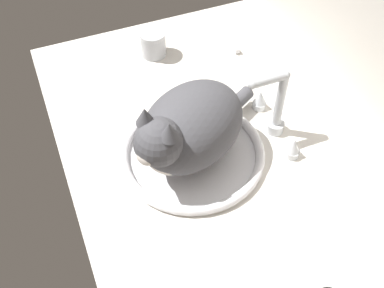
{
  "coord_description": "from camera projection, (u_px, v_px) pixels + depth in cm",
  "views": [
    {
      "loc": [
        57.61,
        -31.74,
        84.25
      ],
      "look_at": [
        -3.1,
        -7.55,
        7.0
      ],
      "focal_mm": 44.89,
      "sensor_mm": 36.0,
      "label": 1
    }
  ],
  "objects": [
    {
      "name": "toothbrush",
      "position": [
        225.0,
        36.0,
        1.3
      ],
      "size": [
        16.34,
        1.24,
        1.7
      ],
      "color": "silver",
      "rests_on": "countertop"
    },
    {
      "name": "metal_jar",
      "position": [
        153.0,
        44.0,
        1.24
      ],
      "size": [
        6.74,
        6.74,
        6.74
      ],
      "color": "#B2B5BA",
      "rests_on": "countertop"
    },
    {
      "name": "sink_basin",
      "position": [
        192.0,
        153.0,
        1.04
      ],
      "size": [
        31.52,
        31.52,
        2.08
      ],
      "color": "white",
      "rests_on": "countertop"
    },
    {
      "name": "countertop",
      "position": [
        229.0,
        160.0,
        1.05
      ],
      "size": [
        105.32,
        68.46,
        3.0
      ],
      "primitive_type": "cube",
      "color": "silver",
      "rests_on": "ground"
    },
    {
      "name": "faucet",
      "position": [
        275.0,
        110.0,
        1.04
      ],
      "size": [
        18.94,
        10.35,
        17.78
      ],
      "color": "silver",
      "rests_on": "countertop"
    },
    {
      "name": "cat",
      "position": [
        187.0,
        129.0,
        0.96
      ],
      "size": [
        27.84,
        34.14,
        18.57
      ],
      "color": "#4C4C51",
      "rests_on": "sink_basin"
    }
  ]
}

